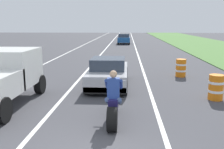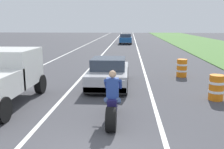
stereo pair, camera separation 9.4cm
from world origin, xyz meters
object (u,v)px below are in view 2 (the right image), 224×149
Objects in this scene: sports_car_silver at (109,73)px; construction_barrel_mid at (182,68)px; motorcycle_with_rider at (113,104)px; distant_car_far_ahead at (126,39)px; construction_barrel_nearest at (216,87)px.

sports_car_silver is 4.30× the size of construction_barrel_mid.
motorcycle_with_rider is 30.71m from distant_car_far_ahead.
sports_car_silver is at bearing -90.81° from distant_car_far_ahead.
sports_car_silver reaches higher than construction_barrel_mid.
motorcycle_with_rider is at bearing -115.82° from construction_barrel_mid.
distant_car_far_ahead is at bearing 90.25° from motorcycle_with_rider.
distant_car_far_ahead is at bearing 98.58° from construction_barrel_mid.
construction_barrel_mid is 0.25× the size of distant_car_far_ahead.
construction_barrel_mid is at bearing 64.18° from motorcycle_with_rider.
construction_barrel_nearest is (4.39, -2.05, -0.13)m from sports_car_silver.
construction_barrel_nearest is 1.00× the size of construction_barrel_mid.
construction_barrel_nearest is 28.35m from distant_car_far_ahead.
distant_car_far_ahead is (-3.56, 23.62, 0.27)m from construction_barrel_mid.
construction_barrel_nearest is at bearing -84.05° from construction_barrel_mid.
construction_barrel_nearest is 4.46m from construction_barrel_mid.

